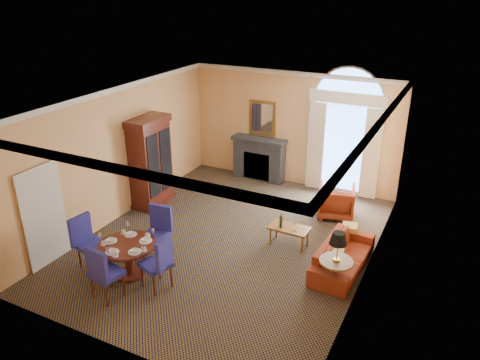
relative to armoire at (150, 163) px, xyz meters
The scene contains 12 objects.
ground 3.05m from the armoire, 16.78° to the right, with size 7.50×7.50×0.00m, color black.
room_envelope 3.04m from the armoire, ahead, with size 6.04×7.52×3.45m.
armoire is the anchor object (origin of this frame).
dining_table 3.33m from the armoire, 61.76° to the right, with size 1.13×1.13×0.91m.
dining_chair_north 2.65m from the armoire, 50.79° to the right, with size 0.55×0.57×1.14m.
dining_chair_south 4.11m from the armoire, 65.89° to the right, with size 0.60×0.60×1.14m.
dining_chair_east 3.84m from the armoire, 51.34° to the right, with size 0.65×0.65×1.14m.
dining_chair_west 3.10m from the armoire, 78.39° to the right, with size 0.62×0.62×1.14m.
sofa 5.39m from the armoire, ahead, with size 2.01×0.78×0.59m, color #95351B.
armchair 4.78m from the armoire, 17.75° to the left, with size 0.85×0.88×0.80m, color #95351B.
coffee_table 4.04m from the armoire, ahead, with size 0.89×0.51×0.77m.
side_table 5.55m from the armoire, 15.94° to the right, with size 0.64×0.64×1.20m.
Camera 1 is at (4.29, -8.08, 5.44)m, focal length 35.00 mm.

